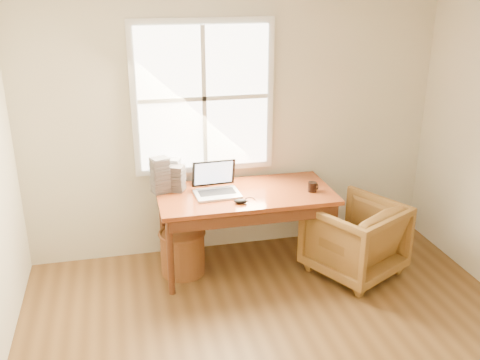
# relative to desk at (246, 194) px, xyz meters

# --- Properties ---
(room_shell) EXTENTS (4.04, 4.54, 2.64)m
(room_shell) POSITION_rel_desk_xyz_m (-0.02, -1.64, 0.59)
(room_shell) COLOR brown
(room_shell) RESTS_ON ground
(desk) EXTENTS (1.60, 0.80, 0.04)m
(desk) POSITION_rel_desk_xyz_m (0.00, 0.00, 0.00)
(desk) COLOR brown
(desk) RESTS_ON room_shell
(armchair) EXTENTS (1.01, 1.02, 0.69)m
(armchair) POSITION_rel_desk_xyz_m (0.94, -0.35, -0.38)
(armchair) COLOR brown
(armchair) RESTS_ON room_shell
(wicker_stool) EXTENTS (0.43, 0.43, 0.41)m
(wicker_stool) POSITION_rel_desk_xyz_m (-0.60, 0.00, -0.53)
(wicker_stool) COLOR brown
(wicker_stool) RESTS_ON room_shell
(laptop) EXTENTS (0.42, 0.44, 0.30)m
(laptop) POSITION_rel_desk_xyz_m (-0.26, -0.01, 0.17)
(laptop) COLOR #B8B9BF
(laptop) RESTS_ON desk
(mouse) EXTENTS (0.13, 0.10, 0.04)m
(mouse) POSITION_rel_desk_xyz_m (-0.10, -0.23, 0.04)
(mouse) COLOR black
(mouse) RESTS_ON desk
(coffee_mug) EXTENTS (0.08, 0.08, 0.09)m
(coffee_mug) POSITION_rel_desk_xyz_m (0.60, -0.12, 0.06)
(coffee_mug) COLOR black
(coffee_mug) RESTS_ON desk
(cd_stack_a) EXTENTS (0.17, 0.16, 0.27)m
(cd_stack_a) POSITION_rel_desk_xyz_m (-0.62, 0.32, 0.15)
(cd_stack_a) COLOR silver
(cd_stack_a) RESTS_ON desk
(cd_stack_b) EXTENTS (0.20, 0.19, 0.24)m
(cd_stack_b) POSITION_rel_desk_xyz_m (-0.61, 0.20, 0.14)
(cd_stack_b) COLOR #26272B
(cd_stack_b) RESTS_ON desk
(cd_stack_c) EXTENTS (0.18, 0.17, 0.33)m
(cd_stack_c) POSITION_rel_desk_xyz_m (-0.75, 0.18, 0.19)
(cd_stack_c) COLOR gray
(cd_stack_c) RESTS_ON desk
(cd_stack_d) EXTENTS (0.15, 0.14, 0.16)m
(cd_stack_d) POSITION_rel_desk_xyz_m (-0.34, 0.30, 0.10)
(cd_stack_d) COLOR silver
(cd_stack_d) RESTS_ON desk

